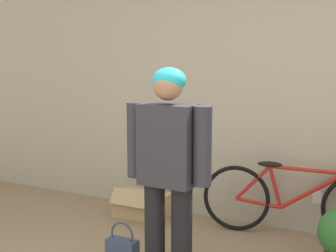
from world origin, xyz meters
The scene contains 5 objects.
wall_back centered at (0.00, 2.45, 1.30)m, with size 8.00×0.07×2.60m.
person centered at (-0.23, 0.95, 0.91)m, with size 0.63×0.23×1.56m.
bicycle centered at (0.38, 2.25, 0.34)m, with size 1.67×0.46×0.69m.
handbag centered at (-0.66, 1.02, 0.13)m, with size 0.24×0.11×0.38m.
cardboard_box centered at (-1.11, 2.10, 0.12)m, with size 0.54×0.38×0.30m.
Camera 1 is at (1.18, -1.85, 1.66)m, focal length 50.00 mm.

